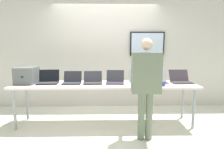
% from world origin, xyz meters
% --- Properties ---
extents(ground, '(8.00, 8.00, 0.04)m').
position_xyz_m(ground, '(0.00, 0.00, -0.02)').
color(ground, silver).
extents(back_wall, '(8.00, 0.11, 2.66)m').
position_xyz_m(back_wall, '(0.02, 1.13, 1.33)').
color(back_wall, beige).
rests_on(back_wall, ground).
extents(workbench, '(3.42, 0.70, 0.79)m').
position_xyz_m(workbench, '(0.00, 0.00, 0.74)').
color(workbench, silver).
rests_on(workbench, ground).
extents(equipment_box, '(0.35, 0.41, 0.31)m').
position_xyz_m(equipment_box, '(-1.48, 0.06, 0.95)').
color(equipment_box, '#5A6160').
rests_on(equipment_box, workbench).
extents(laptop_station_0, '(0.41, 0.36, 0.25)m').
position_xyz_m(laptop_station_0, '(-1.09, 0.06, 0.85)').
color(laptop_station_0, black).
rests_on(laptop_station_0, workbench).
extents(laptop_station_1, '(0.35, 0.33, 0.22)m').
position_xyz_m(laptop_station_1, '(-0.63, 0.04, 0.84)').
color(laptop_station_1, black).
rests_on(laptop_station_1, workbench).
extents(laptop_station_2, '(0.37, 0.36, 0.22)m').
position_xyz_m(laptop_station_2, '(-0.24, 0.05, 0.84)').
color(laptop_station_2, '#23242D').
rests_on(laptop_station_2, workbench).
extents(laptop_station_3, '(0.36, 0.34, 0.24)m').
position_xyz_m(laptop_station_3, '(0.19, 0.04, 0.85)').
color(laptop_station_3, '#36363F').
rests_on(laptop_station_3, workbench).
extents(laptop_station_4, '(0.33, 0.31, 0.24)m').
position_xyz_m(laptop_station_4, '(0.62, 0.07, 0.85)').
color(laptop_station_4, '#AAB7B9').
rests_on(laptop_station_4, workbench).
extents(laptop_station_5, '(0.37, 0.36, 0.26)m').
position_xyz_m(laptop_station_5, '(1.02, 0.07, 0.85)').
color(laptop_station_5, '#AAAEBA').
rests_on(laptop_station_5, workbench).
extents(laptop_station_6, '(0.39, 0.36, 0.24)m').
position_xyz_m(laptop_station_6, '(1.48, 0.09, 0.85)').
color(laptop_station_6, '#3D343E').
rests_on(laptop_station_6, workbench).
extents(person, '(0.45, 0.60, 1.61)m').
position_xyz_m(person, '(0.65, -0.62, 0.97)').
color(person, slate).
rests_on(person, ground).
extents(coffee_mug, '(0.07, 0.07, 0.08)m').
position_xyz_m(coffee_mug, '(1.04, -0.25, 0.83)').
color(coffee_mug, '#3A4698').
rests_on(coffee_mug, workbench).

